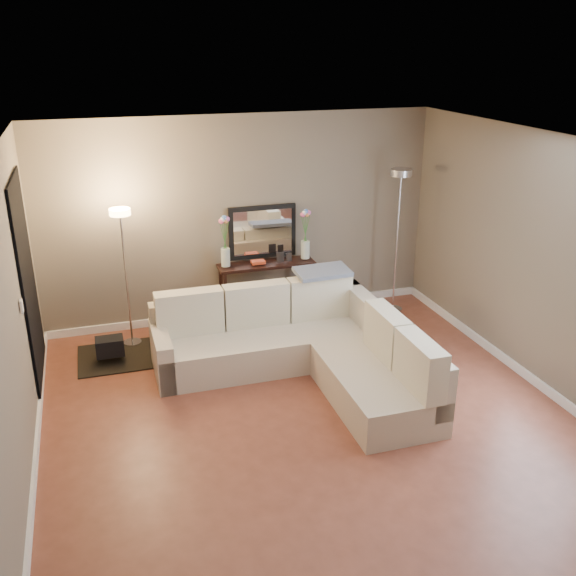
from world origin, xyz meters
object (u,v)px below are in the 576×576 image
object	(u,v)px
console_table	(261,288)
floor_lamp_lit	(124,251)
sectional_sofa	(303,347)
floor_lamp_unlit	(399,213)

from	to	relation	value
console_table	floor_lamp_lit	xyz separation A→B (m)	(-1.68, -0.25, 0.75)
sectional_sofa	floor_lamp_lit	world-z (taller)	floor_lamp_lit
sectional_sofa	floor_lamp_lit	xyz separation A→B (m)	(-1.72, 1.31, 0.85)
floor_lamp_lit	floor_lamp_unlit	distance (m)	3.44
sectional_sofa	floor_lamp_unlit	xyz separation A→B (m)	(1.71, 1.28, 1.03)
console_table	floor_lamp_lit	bearing A→B (deg)	-171.65
sectional_sofa	console_table	size ratio (longest dim) A/B	2.00
sectional_sofa	floor_lamp_lit	size ratio (longest dim) A/B	1.49
console_table	floor_lamp_unlit	distance (m)	2.01
console_table	floor_lamp_unlit	bearing A→B (deg)	-8.82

